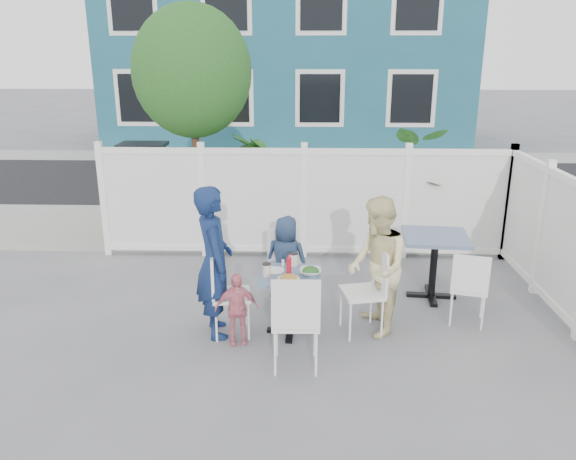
{
  "coord_description": "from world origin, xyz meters",
  "views": [
    {
      "loc": [
        0.13,
        -5.38,
        2.9
      ],
      "look_at": [
        -0.06,
        0.44,
        1.03
      ],
      "focal_mm": 35.0,
      "sensor_mm": 36.0,
      "label": 1
    }
  ],
  "objects_px": {
    "utility_cabinet": "(146,186)",
    "main_table": "(290,288)",
    "spare_table": "(435,250)",
    "chair_right": "(370,284)",
    "chair_near": "(296,316)",
    "toddler": "(237,309)",
    "man": "(214,262)",
    "chair_left": "(224,288)",
    "woman": "(377,267)",
    "chair_back": "(287,260)",
    "boy": "(286,260)"
  },
  "relations": [
    {
      "from": "main_table",
      "to": "utility_cabinet",
      "type": "bearing_deg",
      "value": 123.51
    },
    {
      "from": "chair_right",
      "to": "utility_cabinet",
      "type": "bearing_deg",
      "value": 29.4
    },
    {
      "from": "chair_near",
      "to": "woman",
      "type": "relative_size",
      "value": 0.66
    },
    {
      "from": "spare_table",
      "to": "boy",
      "type": "distance_m",
      "value": 1.79
    },
    {
      "from": "chair_left",
      "to": "man",
      "type": "bearing_deg",
      "value": -108.71
    },
    {
      "from": "utility_cabinet",
      "to": "chair_left",
      "type": "xyz_separation_m",
      "value": [
        1.92,
        -3.99,
        -0.15
      ]
    },
    {
      "from": "main_table",
      "to": "chair_right",
      "type": "relative_size",
      "value": 0.72
    },
    {
      "from": "chair_near",
      "to": "woman",
      "type": "height_order",
      "value": "woman"
    },
    {
      "from": "chair_left",
      "to": "man",
      "type": "height_order",
      "value": "man"
    },
    {
      "from": "chair_near",
      "to": "toddler",
      "type": "bearing_deg",
      "value": 139.33
    },
    {
      "from": "utility_cabinet",
      "to": "man",
      "type": "xyz_separation_m",
      "value": [
        1.83,
        -3.98,
        0.14
      ]
    },
    {
      "from": "spare_table",
      "to": "boy",
      "type": "relative_size",
      "value": 0.77
    },
    {
      "from": "chair_left",
      "to": "woman",
      "type": "distance_m",
      "value": 1.62
    },
    {
      "from": "chair_left",
      "to": "chair_near",
      "type": "bearing_deg",
      "value": 38.43
    },
    {
      "from": "main_table",
      "to": "spare_table",
      "type": "xyz_separation_m",
      "value": [
        1.71,
        0.96,
        0.1
      ]
    },
    {
      "from": "chair_near",
      "to": "toddler",
      "type": "xyz_separation_m",
      "value": [
        -0.61,
        0.51,
        -0.18
      ]
    },
    {
      "from": "chair_near",
      "to": "woman",
      "type": "distance_m",
      "value": 1.18
    },
    {
      "from": "main_table",
      "to": "chair_left",
      "type": "height_order",
      "value": "chair_left"
    },
    {
      "from": "main_table",
      "to": "chair_right",
      "type": "height_order",
      "value": "chair_right"
    },
    {
      "from": "chair_right",
      "to": "boy",
      "type": "xyz_separation_m",
      "value": [
        -0.91,
        0.73,
        -0.01
      ]
    },
    {
      "from": "spare_table",
      "to": "boy",
      "type": "bearing_deg",
      "value": -174.39
    },
    {
      "from": "man",
      "to": "utility_cabinet",
      "type": "bearing_deg",
      "value": 8.08
    },
    {
      "from": "utility_cabinet",
      "to": "chair_back",
      "type": "height_order",
      "value": "utility_cabinet"
    },
    {
      "from": "chair_near",
      "to": "woman",
      "type": "bearing_deg",
      "value": 43.6
    },
    {
      "from": "utility_cabinet",
      "to": "main_table",
      "type": "xyz_separation_m",
      "value": [
        2.62,
        -3.96,
        -0.15
      ]
    },
    {
      "from": "utility_cabinet",
      "to": "spare_table",
      "type": "height_order",
      "value": "utility_cabinet"
    },
    {
      "from": "spare_table",
      "to": "chair_left",
      "type": "height_order",
      "value": "chair_left"
    },
    {
      "from": "chair_near",
      "to": "spare_table",
      "type": "bearing_deg",
      "value": 45.47
    },
    {
      "from": "chair_near",
      "to": "man",
      "type": "height_order",
      "value": "man"
    },
    {
      "from": "utility_cabinet",
      "to": "main_table",
      "type": "bearing_deg",
      "value": -57.22
    },
    {
      "from": "chair_left",
      "to": "toddler",
      "type": "height_order",
      "value": "chair_left"
    },
    {
      "from": "chair_left",
      "to": "toddler",
      "type": "relative_size",
      "value": 1.18
    },
    {
      "from": "spare_table",
      "to": "toddler",
      "type": "bearing_deg",
      "value": -151.84
    },
    {
      "from": "chair_near",
      "to": "boy",
      "type": "distance_m",
      "value": 1.55
    },
    {
      "from": "chair_left",
      "to": "boy",
      "type": "relative_size",
      "value": 0.85
    },
    {
      "from": "chair_back",
      "to": "toddler",
      "type": "height_order",
      "value": "chair_back"
    },
    {
      "from": "chair_back",
      "to": "woman",
      "type": "relative_size",
      "value": 0.6
    },
    {
      "from": "man",
      "to": "main_table",
      "type": "bearing_deg",
      "value": -104.91
    },
    {
      "from": "spare_table",
      "to": "chair_right",
      "type": "xyz_separation_m",
      "value": [
        -0.87,
        -0.9,
        -0.08
      ]
    },
    {
      "from": "main_table",
      "to": "woman",
      "type": "xyz_separation_m",
      "value": [
        0.9,
        0.07,
        0.22
      ]
    },
    {
      "from": "main_table",
      "to": "chair_right",
      "type": "xyz_separation_m",
      "value": [
        0.83,
        0.06,
        0.02
      ]
    },
    {
      "from": "utility_cabinet",
      "to": "spare_table",
      "type": "bearing_deg",
      "value": -35.41
    },
    {
      "from": "spare_table",
      "to": "chair_near",
      "type": "bearing_deg",
      "value": -133.63
    },
    {
      "from": "main_table",
      "to": "man",
      "type": "xyz_separation_m",
      "value": [
        -0.79,
        -0.02,
        0.29
      ]
    },
    {
      "from": "boy",
      "to": "toddler",
      "type": "height_order",
      "value": "boy"
    },
    {
      "from": "chair_left",
      "to": "chair_right",
      "type": "height_order",
      "value": "chair_right"
    },
    {
      "from": "chair_right",
      "to": "woman",
      "type": "height_order",
      "value": "woman"
    },
    {
      "from": "woman",
      "to": "toddler",
      "type": "distance_m",
      "value": 1.52
    },
    {
      "from": "utility_cabinet",
      "to": "main_table",
      "type": "height_order",
      "value": "utility_cabinet"
    },
    {
      "from": "main_table",
      "to": "woman",
      "type": "distance_m",
      "value": 0.93
    }
  ]
}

